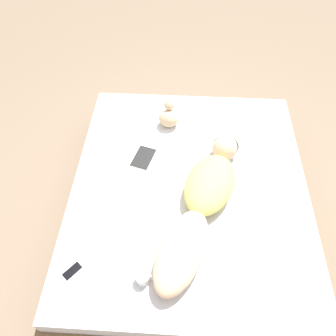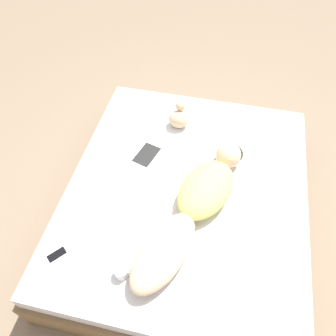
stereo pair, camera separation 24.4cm
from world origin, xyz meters
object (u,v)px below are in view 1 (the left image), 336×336
person (203,201)px  open_magazine (131,154)px  coffee_mug (143,278)px  cell_phone (72,271)px

person → open_magazine: (-0.55, 0.46, -0.09)m
open_magazine → person: bearing=-23.2°
coffee_mug → cell_phone: 0.45m
person → coffee_mug: (-0.35, -0.52, -0.05)m
open_magazine → coffee_mug: size_ratio=4.12×
open_magazine → cell_phone: (-0.24, -0.96, 0.00)m
person → cell_phone: person is taller
coffee_mug → cell_phone: size_ratio=0.81×
person → open_magazine: 0.72m
open_magazine → coffee_mug: bearing=-62.1°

